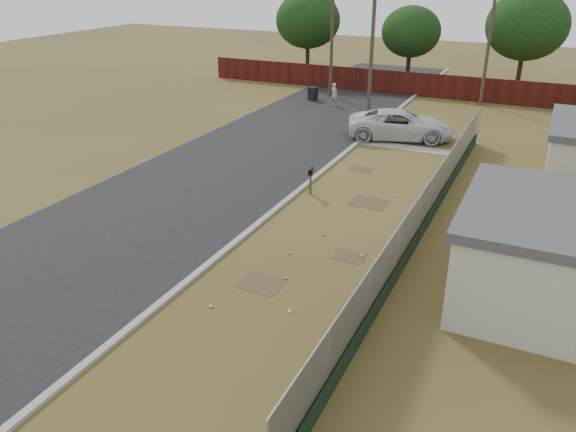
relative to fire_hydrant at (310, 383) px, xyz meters
The scene contains 12 objects.
ground 9.46m from the fire_hydrant, 106.59° to the left, with size 120.00×120.00×0.00m, color brown.
street 19.55m from the fire_hydrant, 118.93° to the left, with size 15.10×60.00×0.12m.
chainlink_fence 10.10m from the fire_hydrant, 87.61° to the left, with size 0.10×27.06×2.02m.
privacy_fence 35.16m from the fire_hydrant, 104.33° to the left, with size 30.00×0.12×1.80m, color #44120E.
utility_poles 30.71m from the fire_hydrant, 102.09° to the left, with size 12.60×8.24×9.00m.
horizon_trees 32.95m from the fire_hydrant, 93.26° to the left, with size 33.32×31.94×7.78m.
fire_hydrant is the anchor object (origin of this frame).
mailbox 12.98m from the fire_hydrant, 113.26° to the left, with size 0.31×0.54×1.24m.
pickup_truck 22.50m from the fire_hydrant, 99.66° to the left, with size 2.80×6.08×1.69m, color silver.
pedestrian 30.07m from the fire_hydrant, 110.03° to the left, with size 0.61×0.40×1.66m, color tan.
trash_bin 31.84m from the fire_hydrant, 112.96° to the left, with size 0.69×0.75×0.98m.
scattered_litter 6.94m from the fire_hydrant, 112.00° to the left, with size 3.22×11.22×0.07m.
Camera 1 is at (6.76, -18.84, 9.60)m, focal length 35.00 mm.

